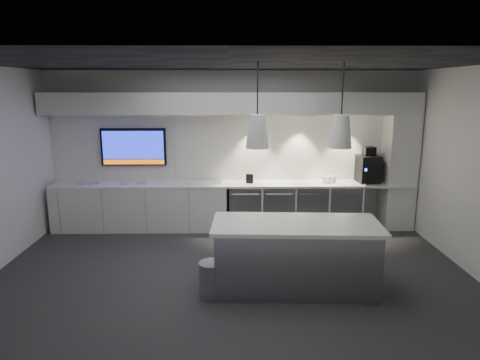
{
  "coord_description": "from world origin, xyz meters",
  "views": [
    {
      "loc": [
        0.03,
        -5.78,
        2.71
      ],
      "look_at": [
        0.14,
        1.1,
        1.19
      ],
      "focal_mm": 32.0,
      "sensor_mm": 36.0,
      "label": 1
    }
  ],
  "objects_px": {
    "wall_tv": "(134,147)",
    "coffee_machine": "(368,168)",
    "bin": "(212,280)",
    "island": "(295,256)"
  },
  "relations": [
    {
      "from": "wall_tv",
      "to": "island",
      "type": "xyz_separation_m",
      "value": [
        2.76,
        -2.85,
        -1.09
      ]
    },
    {
      "from": "bin",
      "to": "coffee_machine",
      "type": "height_order",
      "value": "coffee_machine"
    },
    {
      "from": "wall_tv",
      "to": "coffee_machine",
      "type": "bearing_deg",
      "value": -3.14
    },
    {
      "from": "wall_tv",
      "to": "bin",
      "type": "bearing_deg",
      "value": -61.79
    },
    {
      "from": "wall_tv",
      "to": "coffee_machine",
      "type": "distance_m",
      "value": 4.53
    },
    {
      "from": "bin",
      "to": "wall_tv",
      "type": "bearing_deg",
      "value": 118.21
    },
    {
      "from": "wall_tv",
      "to": "coffee_machine",
      "type": "xyz_separation_m",
      "value": [
        4.51,
        -0.25,
        -0.38
      ]
    },
    {
      "from": "wall_tv",
      "to": "bin",
      "type": "height_order",
      "value": "wall_tv"
    },
    {
      "from": "coffee_machine",
      "to": "wall_tv",
      "type": "bearing_deg",
      "value": 172.73
    },
    {
      "from": "wall_tv",
      "to": "bin",
      "type": "relative_size",
      "value": 2.61
    }
  ]
}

